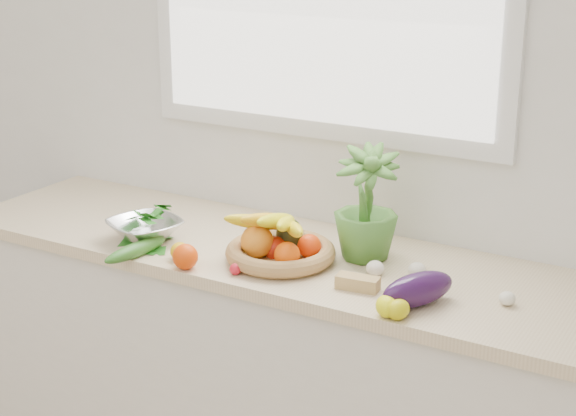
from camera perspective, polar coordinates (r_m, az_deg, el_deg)
The scene contains 18 objects.
back_wall at distance 2.92m, azimuth 2.32°, elevation 7.49°, with size 4.50×0.02×2.70m, color white.
counter_cabinet at distance 2.99m, azimuth -0.65°, elevation -11.07°, with size 2.20×0.58×0.86m, color silver.
countertop at distance 2.80m, azimuth -0.68°, elevation -3.03°, with size 2.24×0.62×0.04m, color beige.
orange_loose at distance 2.64m, azimuth -6.66°, elevation -3.14°, with size 0.08×0.08×0.08m, color #E54207.
lemon_a at distance 2.72m, azimuth -7.04°, elevation -2.78°, with size 0.05×0.07×0.05m, color #E2A70C.
lemon_b at distance 2.33m, azimuth 7.14°, elevation -6.53°, with size 0.05×0.07×0.05m, color #D0C70B.
lemon_c at distance 2.34m, azimuth 6.39°, elevation -6.33°, with size 0.06×0.07×0.06m, color #F3F50D.
apple at distance 2.69m, azimuth -0.87°, elevation -2.61°, with size 0.07×0.07×0.07m, color red.
ginger at distance 2.50m, azimuth 4.53°, elevation -4.84°, with size 0.12×0.05×0.04m, color tan.
garlic_a at distance 2.59m, azimuth 8.33°, elevation -4.00°, with size 0.05×0.05×0.05m, color beige.
garlic_b at distance 2.59m, azimuth 5.65°, elevation -3.89°, with size 0.05×0.05×0.05m, color white.
garlic_c at distance 2.47m, azimuth 13.99°, elevation -5.70°, with size 0.05×0.05×0.04m, color white.
eggplant at distance 2.41m, azimuth 8.40°, elevation -5.22°, with size 0.09×0.23×0.09m, color #2B103B.
cucumber at distance 2.76m, azimuth -9.81°, elevation -2.69°, with size 0.05×0.25×0.05m, color #305D1B.
radish at distance 2.59m, azimuth -3.42°, elevation -3.97°, with size 0.04×0.04×0.04m, color red.
potted_herb at distance 2.67m, azimuth 5.07°, elevation 0.32°, with size 0.20×0.20×0.35m, color #447C2D.
fruit_basket at distance 2.67m, azimuth -0.55°, elevation -2.44°, with size 0.34×0.34×0.18m.
colander_with_spinach at distance 2.87m, azimuth -9.25°, elevation -1.02°, with size 0.29×0.29×0.12m.
Camera 1 is at (1.33, -0.28, 1.91)m, focal length 55.00 mm.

